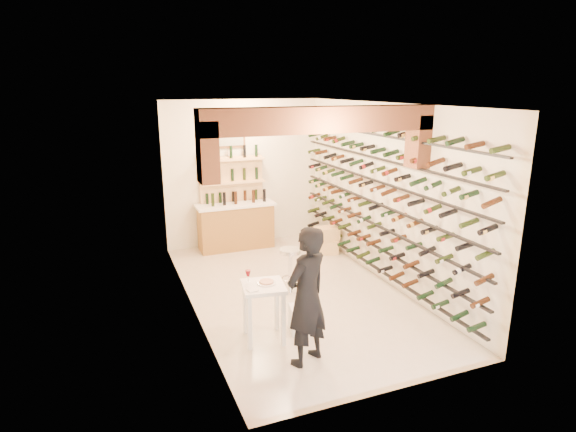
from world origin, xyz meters
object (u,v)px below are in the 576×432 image
object	(u,v)px
wine_rack	(374,198)
person	(307,297)
white_stool	(301,319)
chrome_barstool	(290,266)
back_counter	(236,225)
tasting_table	(263,295)
crate_lower	(326,246)

from	to	relation	value
wine_rack	person	size ratio (longest dim) A/B	3.11
white_stool	chrome_barstool	distance (m)	1.50
back_counter	white_stool	xyz separation A→B (m)	(-0.13, -3.95, -0.33)
tasting_table	chrome_barstool	world-z (taller)	tasting_table
crate_lower	person	bearing A→B (deg)	-119.59
tasting_table	person	bearing A→B (deg)	-56.74
wine_rack	chrome_barstool	distance (m)	1.92
wine_rack	person	bearing A→B (deg)	-137.15
chrome_barstool	tasting_table	bearing A→B (deg)	-124.32
wine_rack	chrome_barstool	size ratio (longest dim) A/B	7.52
person	chrome_barstool	bearing A→B (deg)	-132.36
crate_lower	chrome_barstool	bearing A→B (deg)	-133.88
tasting_table	wine_rack	bearing A→B (deg)	36.43
tasting_table	chrome_barstool	xyz separation A→B (m)	(0.97, 1.43, -0.24)
person	chrome_barstool	xyz separation A→B (m)	(0.64, 2.17, -0.48)
back_counter	wine_rack	bearing A→B (deg)	-55.34
tasting_table	white_stool	world-z (taller)	tasting_table
crate_lower	back_counter	bearing A→B (deg)	148.54
wine_rack	crate_lower	distance (m)	2.14
person	chrome_barstool	size ratio (longest dim) A/B	2.42
wine_rack	white_stool	world-z (taller)	wine_rack
back_counter	chrome_barstool	bearing A→B (deg)	-83.94
person	crate_lower	world-z (taller)	person
back_counter	crate_lower	world-z (taller)	back_counter
tasting_table	chrome_barstool	size ratio (longest dim) A/B	1.33
tasting_table	crate_lower	world-z (taller)	tasting_table
wine_rack	person	distance (m)	3.07
back_counter	chrome_barstool	xyz separation A→B (m)	(0.27, -2.53, -0.09)
person	crate_lower	xyz separation A→B (m)	(2.08, 3.65, -0.77)
wine_rack	back_counter	distance (m)	3.38
white_stool	crate_lower	xyz separation A→B (m)	(1.83, 2.91, -0.05)
white_stool	wine_rack	bearing A→B (deg)	33.60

